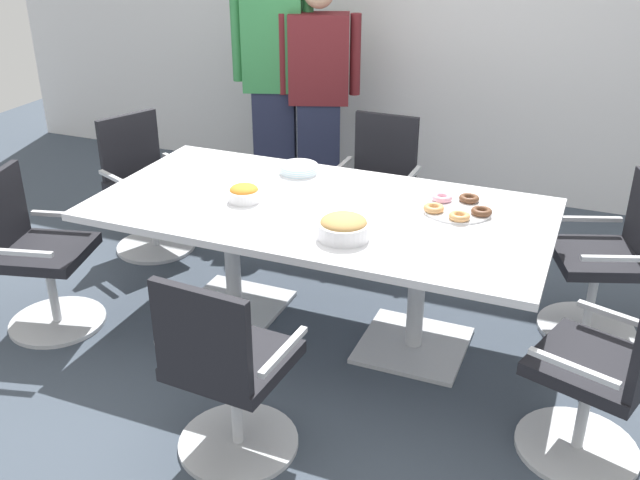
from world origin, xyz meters
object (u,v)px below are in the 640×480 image
(office_chair_1, at_px, (146,192))
(office_chair_3, at_px, (227,377))
(conference_table, at_px, (320,227))
(office_chair_0, at_px, (377,193))
(snack_bowl_chips_orange, at_px, (244,193))
(person_standing_1, at_px, (319,92))
(person_standing_0, at_px, (274,78))
(plate_stack, at_px, (299,169))
(office_chair_2, at_px, (38,260))
(snack_bowl_cookies, at_px, (344,227))
(donut_platter, at_px, (457,208))
(office_chair_5, at_px, (607,267))
(office_chair_4, at_px, (603,380))

(office_chair_1, bearing_deg, office_chair_3, 66.73)
(conference_table, height_order, office_chair_3, office_chair_3)
(office_chair_0, xyz_separation_m, office_chair_3, (0.06, -2.21, 0.00))
(snack_bowl_chips_orange, bearing_deg, person_standing_1, 99.48)
(person_standing_0, height_order, plate_stack, person_standing_0)
(office_chair_2, relative_size, plate_stack, 4.08)
(snack_bowl_cookies, relative_size, snack_bowl_chips_orange, 1.46)
(office_chair_0, xyz_separation_m, office_chair_1, (-1.46, -0.58, 0.00))
(office_chair_0, bearing_deg, plate_stack, 69.30)
(snack_bowl_cookies, bearing_deg, donut_platter, 50.36)
(snack_bowl_chips_orange, bearing_deg, office_chair_2, -156.24)
(snack_bowl_cookies, bearing_deg, office_chair_0, 101.33)
(conference_table, bearing_deg, donut_platter, 16.89)
(office_chair_0, height_order, office_chair_2, same)
(office_chair_5, relative_size, snack_bowl_cookies, 3.57)
(office_chair_4, relative_size, person_standing_1, 0.53)
(donut_platter, bearing_deg, office_chair_2, -160.40)
(conference_table, height_order, office_chair_0, office_chair_0)
(snack_bowl_chips_orange, distance_m, plate_stack, 0.51)
(office_chair_3, relative_size, person_standing_1, 0.53)
(conference_table, distance_m, office_chair_2, 1.58)
(person_standing_0, distance_m, donut_platter, 2.26)
(snack_bowl_cookies, xyz_separation_m, plate_stack, (-0.55, 0.73, -0.03))
(office_chair_4, distance_m, snack_bowl_chips_orange, 1.99)
(donut_platter, bearing_deg, office_chair_0, 128.72)
(person_standing_0, distance_m, snack_bowl_chips_orange, 1.85)
(office_chair_4, distance_m, plate_stack, 2.06)
(office_chair_5, xyz_separation_m, donut_platter, (-0.78, -0.35, 0.36))
(office_chair_2, relative_size, snack_bowl_cookies, 3.57)
(snack_bowl_cookies, height_order, donut_platter, snack_bowl_cookies)
(office_chair_1, distance_m, office_chair_2, 1.09)
(snack_bowl_chips_orange, bearing_deg, office_chair_4, -12.85)
(office_chair_0, bearing_deg, person_standing_0, -27.15)
(office_chair_3, xyz_separation_m, office_chair_5, (1.43, 1.67, 0.00))
(office_chair_1, bearing_deg, office_chair_2, 25.29)
(person_standing_0, xyz_separation_m, person_standing_1, (0.35, 0.05, -0.09))
(office_chair_0, height_order, office_chair_3, same)
(office_chair_5, xyz_separation_m, snack_bowl_cookies, (-1.21, -0.88, 0.40))
(office_chair_5, bearing_deg, office_chair_3, 119.02)
(office_chair_4, distance_m, snack_bowl_cookies, 1.32)
(conference_table, xyz_separation_m, plate_stack, (-0.30, 0.41, 0.15))
(office_chair_2, relative_size, person_standing_0, 0.49)
(office_chair_4, bearing_deg, office_chair_1, 88.71)
(conference_table, distance_m, plate_stack, 0.53)
(office_chair_4, bearing_deg, office_chair_5, 19.89)
(office_chair_1, height_order, snack_bowl_cookies, office_chair_1)
(person_standing_1, bearing_deg, conference_table, 92.56)
(office_chair_0, xyz_separation_m, person_standing_0, (-1.02, 0.53, 0.57))
(office_chair_1, distance_m, donut_platter, 2.23)
(office_chair_2, distance_m, plate_stack, 1.56)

